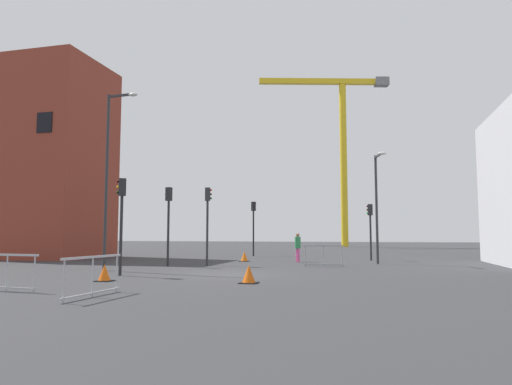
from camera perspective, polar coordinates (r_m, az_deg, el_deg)
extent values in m
plane|color=#333335|center=(19.50, -3.77, -9.99)|extent=(160.00, 160.00, 0.00)
cube|color=brown|center=(35.99, -24.55, 3.59)|extent=(8.03, 6.35, 13.64)
cube|color=black|center=(32.38, -24.61, 7.86)|extent=(1.10, 0.06, 1.30)
cylinder|color=yellow|center=(61.42, 10.75, 3.41)|extent=(0.90, 0.90, 21.35)
cube|color=yellow|center=(63.49, 7.98, 13.37)|extent=(15.94, 4.93, 0.70)
cube|color=slate|center=(65.22, 15.19, 13.00)|extent=(2.05, 1.63, 1.10)
cylinder|color=#2D2D30|center=(22.29, -17.94, 1.34)|extent=(0.14, 0.14, 8.14)
cube|color=#2D2D30|center=(22.71, -16.31, 11.40)|extent=(1.29, 0.18, 0.10)
ellipsoid|color=silver|center=(22.36, -14.91, 11.58)|extent=(0.44, 0.24, 0.16)
cylinder|color=#2D2D30|center=(26.66, 14.63, -2.01)|extent=(0.14, 0.14, 6.06)
cube|color=#2D2D30|center=(26.32, 14.87, 4.46)|extent=(0.43, 1.37, 0.10)
ellipsoid|color=silver|center=(25.66, 15.27, 4.67)|extent=(0.44, 0.24, 0.16)
cylinder|color=#2D2D30|center=(24.65, -6.02, -4.98)|extent=(0.12, 0.12, 3.41)
cube|color=#2D2D30|center=(24.74, -5.98, -0.21)|extent=(0.35, 0.32, 0.70)
sphere|color=red|center=(24.76, -5.57, 0.30)|extent=(0.11, 0.11, 0.11)
sphere|color=#3C2905|center=(24.74, -5.57, -0.21)|extent=(0.11, 0.11, 0.11)
sphere|color=#07330F|center=(24.72, -5.58, -0.72)|extent=(0.11, 0.11, 0.11)
cylinder|color=#232326|center=(19.36, -16.30, -5.10)|extent=(0.12, 0.12, 3.19)
cube|color=#232326|center=(19.46, -16.15, 0.64)|extent=(0.37, 0.36, 0.70)
sphere|color=#390605|center=(19.46, -16.65, 1.31)|extent=(0.11, 0.11, 0.11)
sphere|color=#F2A514|center=(19.43, -16.66, 0.66)|extent=(0.11, 0.11, 0.11)
sphere|color=#07330F|center=(19.41, -16.68, 0.02)|extent=(0.11, 0.11, 0.11)
cylinder|color=#232326|center=(30.05, 13.95, -5.43)|extent=(0.12, 0.12, 2.83)
cube|color=#232326|center=(30.09, 13.87, -2.07)|extent=(0.32, 0.28, 0.70)
sphere|color=#390605|center=(30.07, 13.54, -1.66)|extent=(0.11, 0.11, 0.11)
sphere|color=#3C2905|center=(30.06, 13.54, -2.08)|extent=(0.11, 0.11, 0.11)
sphere|color=green|center=(30.05, 13.55, -2.49)|extent=(0.11, 0.11, 0.11)
cylinder|color=#232326|center=(24.39, -10.76, -4.96)|extent=(0.12, 0.12, 3.37)
cube|color=#232326|center=(24.48, -10.68, -0.20)|extent=(0.32, 0.29, 0.70)
sphere|color=#390605|center=(24.60, -11.01, 0.30)|extent=(0.11, 0.11, 0.11)
sphere|color=#3C2905|center=(24.58, -11.02, -0.21)|extent=(0.11, 0.11, 0.11)
sphere|color=green|center=(24.56, -11.03, -0.72)|extent=(0.11, 0.11, 0.11)
cylinder|color=black|center=(35.28, -0.32, -5.05)|extent=(0.12, 0.12, 3.41)
cube|color=black|center=(35.34, -0.32, -1.71)|extent=(0.37, 0.37, 0.70)
sphere|color=#390605|center=(35.43, -0.07, -1.37)|extent=(0.11, 0.11, 0.11)
sphere|color=#F2A514|center=(35.42, -0.07, -1.72)|extent=(0.11, 0.11, 0.11)
sphere|color=#07330F|center=(35.41, -0.07, -2.08)|extent=(0.11, 0.11, 0.11)
cylinder|color=#D14C8C|center=(27.69, 5.09, -7.69)|extent=(0.14, 0.14, 0.81)
cylinder|color=#D14C8C|center=(27.50, 5.26, -7.71)|extent=(0.14, 0.14, 0.81)
cylinder|color=#2D844C|center=(27.57, 5.16, -6.16)|extent=(0.34, 0.34, 0.68)
sphere|color=#8C6647|center=(27.57, 5.15, -5.23)|extent=(0.22, 0.22, 0.22)
cube|color=gray|center=(23.93, 8.33, -6.52)|extent=(2.05, 0.34, 0.06)
cube|color=gray|center=(23.97, 8.36, -8.79)|extent=(2.05, 0.34, 0.06)
cylinder|color=gray|center=(23.93, 6.11, -7.80)|extent=(0.04, 0.04, 1.05)
cylinder|color=gray|center=(23.94, 8.35, -7.78)|extent=(0.04, 0.04, 1.05)
cylinder|color=gray|center=(24.00, 10.58, -7.74)|extent=(0.04, 0.04, 1.05)
cube|color=#B2B5BA|center=(13.04, -19.43, -7.50)|extent=(0.17, 2.46, 0.06)
cube|color=#B2B5BA|center=(13.12, -19.55, -11.64)|extent=(0.17, 2.46, 0.06)
cylinder|color=#B2B5BA|center=(12.20, -22.59, -10.06)|extent=(0.04, 0.04, 1.05)
cylinder|color=#B2B5BA|center=(13.08, -19.50, -9.80)|extent=(0.04, 0.04, 1.05)
cylinder|color=#B2B5BA|center=(13.99, -16.80, -9.55)|extent=(0.04, 0.04, 1.05)
cube|color=#B2B5BA|center=(15.39, -28.26, -6.77)|extent=(2.22, 0.23, 0.06)
cube|color=#B2B5BA|center=(15.46, -28.41, -10.29)|extent=(2.22, 0.23, 0.06)
cylinder|color=#B2B5BA|center=(15.42, -28.34, -8.72)|extent=(0.04, 0.04, 1.05)
cylinder|color=#B2B5BA|center=(14.71, -25.63, -9.03)|extent=(0.04, 0.04, 1.05)
cube|color=black|center=(17.38, -18.18, -10.29)|extent=(0.58, 0.58, 0.03)
cone|color=#E55B0F|center=(17.35, -18.16, -9.37)|extent=(0.45, 0.45, 0.59)
cube|color=black|center=(15.87, -0.90, -11.06)|extent=(0.61, 0.61, 0.03)
cone|color=#E55B0F|center=(15.84, -0.90, -10.01)|extent=(0.47, 0.47, 0.62)
cube|color=black|center=(28.33, -1.45, -8.44)|extent=(0.60, 0.60, 0.03)
cone|color=orange|center=(28.31, -1.45, -7.86)|extent=(0.46, 0.46, 0.61)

